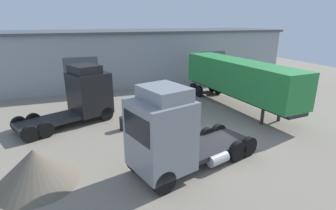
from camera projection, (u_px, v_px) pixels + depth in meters
ground_plane at (219, 142)px, 15.66m from camera, size 60.00×60.00×0.00m
warehouse_building at (142, 55)px, 31.10m from camera, size 32.78×9.01×5.84m
tractor_unit_grey at (170, 134)px, 11.89m from camera, size 7.08×4.26×4.30m
container_trailer_green at (238, 78)px, 21.15m from camera, size 3.60×12.09×3.89m
tractor_unit_black at (83, 95)px, 18.56m from camera, size 6.74×4.83×4.01m
gravel_pile at (36, 166)px, 11.49m from camera, size 3.66×3.66×1.68m
oil_drum at (124, 123)px, 17.33m from camera, size 0.58×0.58×0.88m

